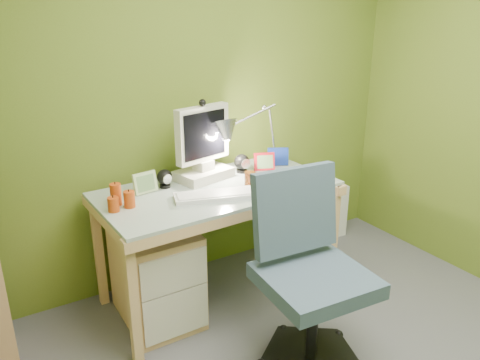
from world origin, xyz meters
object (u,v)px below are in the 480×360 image
desk (219,243)px  monitor (203,135)px  desk_lamp (264,122)px  radiator (320,212)px  task_chair (315,276)px

desk → monitor: (0.00, 0.18, 0.66)m
desk_lamp → radiator: 1.08m
desk → task_chair: task_chair is taller
desk_lamp → radiator: size_ratio=1.44×
task_chair → radiator: task_chair is taller
task_chair → desk_lamp: bearing=75.1°
task_chair → monitor: bearing=100.7°
desk → monitor: size_ratio=2.48×
desk_lamp → task_chair: size_ratio=0.59×
desk_lamp → radiator: desk_lamp is taller
monitor → task_chair: size_ratio=0.54×
monitor → task_chair: (0.11, -0.97, -0.52)m
desk → desk_lamp: desk_lamp is taller
desk → desk_lamp: bearing=19.6°
monitor → radiator: bearing=-6.6°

